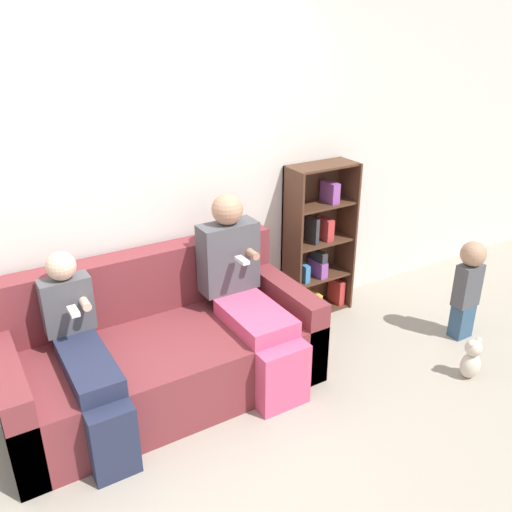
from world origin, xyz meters
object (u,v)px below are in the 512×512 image
at_px(couch, 160,352).
at_px(bookshelf, 317,246).
at_px(adult_seated, 246,291).
at_px(child_seated, 86,356).
at_px(toddler_standing, 468,284).
at_px(teddy_bear, 471,359).

distance_m(couch, bookshelf, 1.59).
height_order(adult_seated, child_seated, adult_seated).
distance_m(toddler_standing, teddy_bear, 0.62).
height_order(couch, toddler_standing, couch).
xyz_separation_m(toddler_standing, bookshelf, (-0.71, 0.94, 0.12)).
bearing_deg(child_seated, bookshelf, 14.26).
relative_size(adult_seated, child_seated, 1.17).
height_order(child_seated, toddler_standing, child_seated).
bearing_deg(adult_seated, bookshelf, 26.12).
distance_m(couch, teddy_bear, 2.11).
bearing_deg(bookshelf, child_seated, -165.74).
distance_m(adult_seated, teddy_bear, 1.62).
xyz_separation_m(couch, bookshelf, (1.53, 0.35, 0.29)).
bearing_deg(couch, bookshelf, 12.95).
relative_size(toddler_standing, bookshelf, 0.63).
relative_size(adult_seated, toddler_standing, 1.55).
xyz_separation_m(bookshelf, teddy_bear, (0.33, -1.34, -0.43)).
xyz_separation_m(couch, teddy_bear, (1.86, -0.98, -0.15)).
relative_size(child_seated, teddy_bear, 3.46).
height_order(adult_seated, toddler_standing, adult_seated).
bearing_deg(bookshelf, couch, -167.05).
xyz_separation_m(adult_seated, toddler_standing, (1.64, -0.48, -0.17)).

